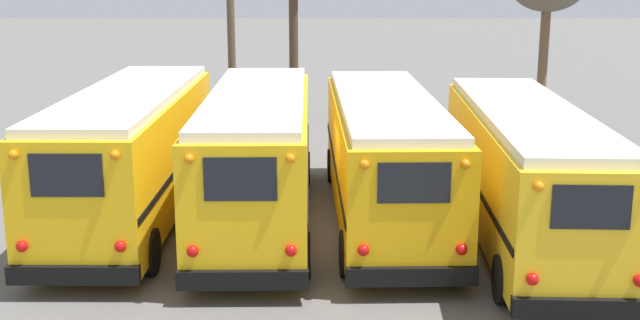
% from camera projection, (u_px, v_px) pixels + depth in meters
% --- Properties ---
extents(ground_plane, '(160.00, 160.00, 0.00)m').
position_uv_depth(ground_plane, '(320.00, 231.00, 19.01)').
color(ground_plane, '#5B5956').
extents(school_bus_0, '(2.61, 10.02, 3.24)m').
position_uv_depth(school_bus_0, '(130.00, 151.00, 19.45)').
color(school_bus_0, yellow).
rests_on(school_bus_0, ground).
extents(school_bus_1, '(2.62, 9.89, 3.22)m').
position_uv_depth(school_bus_1, '(256.00, 154.00, 19.16)').
color(school_bus_1, yellow).
rests_on(school_bus_1, ground).
extents(school_bus_2, '(2.75, 10.17, 3.07)m').
position_uv_depth(school_bus_2, '(383.00, 154.00, 19.48)').
color(school_bus_2, '#EAAA0F').
rests_on(school_bus_2, ground).
extents(school_bus_3, '(2.84, 10.35, 3.05)m').
position_uv_depth(school_bus_3, '(523.00, 168.00, 18.18)').
color(school_bus_3, yellow).
rests_on(school_bus_3, ground).
extents(utility_pole, '(1.80, 0.26, 7.58)m').
position_uv_depth(utility_pole, '(229.00, 31.00, 27.26)').
color(utility_pole, brown).
rests_on(utility_pole, ground).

